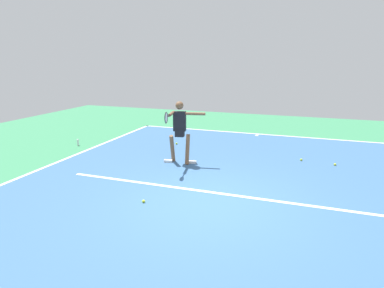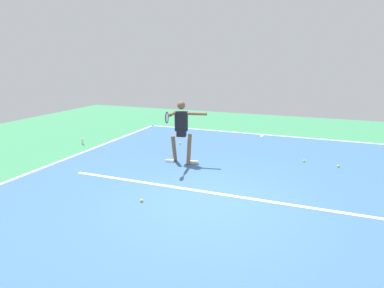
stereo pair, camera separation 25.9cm
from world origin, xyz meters
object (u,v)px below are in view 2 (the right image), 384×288
at_px(tennis_ball_near_player, 304,161).
at_px(tennis_ball_far_corner, 338,166).
at_px(tennis_ball_by_baseline, 142,201).
at_px(tennis_player, 181,128).
at_px(tennis_ball_centre_court, 180,143).
at_px(water_bottle, 82,141).

bearing_deg(tennis_ball_near_player, tennis_ball_far_corner, 170.58).
xyz_separation_m(tennis_ball_by_baseline, tennis_ball_near_player, (-2.97, -4.10, 0.00)).
distance_m(tennis_player, tennis_ball_near_player, 3.66).
height_order(tennis_ball_centre_court, water_bottle, water_bottle).
bearing_deg(tennis_ball_far_corner, tennis_ball_near_player, -9.42).
relative_size(tennis_ball_far_corner, water_bottle, 0.30).
height_order(tennis_ball_by_baseline, water_bottle, water_bottle).
xyz_separation_m(tennis_ball_near_player, tennis_ball_far_corner, (-0.90, 0.15, 0.00)).
distance_m(tennis_ball_by_baseline, tennis_ball_near_player, 5.06).
bearing_deg(tennis_player, tennis_ball_centre_court, -76.08).
bearing_deg(water_bottle, tennis_ball_by_baseline, 141.74).
distance_m(tennis_ball_centre_court, water_bottle, 3.37).
distance_m(tennis_ball_centre_court, tennis_ball_near_player, 4.17).
bearing_deg(water_bottle, tennis_ball_near_player, -174.31).
bearing_deg(tennis_ball_by_baseline, tennis_ball_near_player, -125.97).
relative_size(tennis_player, tennis_ball_by_baseline, 26.81).
xyz_separation_m(tennis_ball_centre_court, water_bottle, (3.12, 1.27, 0.08)).
xyz_separation_m(tennis_player, tennis_ball_by_baseline, (-0.27, 2.72, -0.98)).
relative_size(tennis_ball_centre_court, tennis_ball_far_corner, 1.00).
xyz_separation_m(tennis_ball_centre_court, tennis_ball_far_corner, (-5.03, 0.69, 0.00)).
relative_size(tennis_player, tennis_ball_near_player, 26.81).
height_order(tennis_player, water_bottle, tennis_player).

